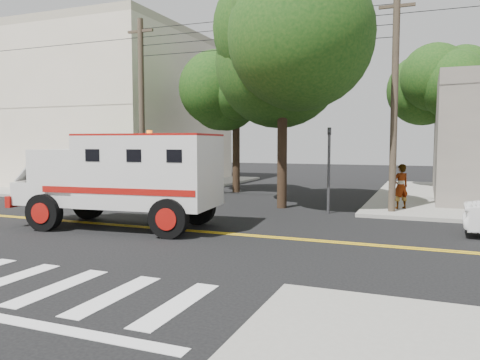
% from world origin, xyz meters
% --- Properties ---
extents(ground, '(100.00, 100.00, 0.00)m').
position_xyz_m(ground, '(0.00, 0.00, 0.00)').
color(ground, black).
rests_on(ground, ground).
extents(sidewalk_nw, '(17.00, 17.00, 0.15)m').
position_xyz_m(sidewalk_nw, '(-13.50, 13.50, 0.07)').
color(sidewalk_nw, gray).
rests_on(sidewalk_nw, ground).
extents(building_left, '(16.00, 14.00, 10.00)m').
position_xyz_m(building_left, '(-15.50, 15.00, 5.15)').
color(building_left, beige).
rests_on(building_left, sidewalk_nw).
extents(utility_pole_left, '(0.28, 0.28, 9.00)m').
position_xyz_m(utility_pole_left, '(-5.60, 6.00, 4.50)').
color(utility_pole_left, '#382D23').
rests_on(utility_pole_left, ground).
extents(utility_pole_right, '(0.28, 0.28, 9.00)m').
position_xyz_m(utility_pole_right, '(6.30, 6.20, 4.50)').
color(utility_pole_right, '#382D23').
rests_on(utility_pole_right, ground).
extents(tree_main, '(6.08, 5.70, 9.85)m').
position_xyz_m(tree_main, '(1.94, 6.21, 7.20)').
color(tree_main, black).
rests_on(tree_main, ground).
extents(tree_left, '(4.48, 4.20, 7.70)m').
position_xyz_m(tree_left, '(-2.68, 11.79, 5.73)').
color(tree_left, black).
rests_on(tree_left, ground).
extents(tree_right, '(4.80, 4.50, 8.20)m').
position_xyz_m(tree_right, '(8.84, 15.77, 6.09)').
color(tree_right, black).
rests_on(tree_right, ground).
extents(traffic_signal, '(0.15, 0.18, 3.60)m').
position_xyz_m(traffic_signal, '(3.80, 5.60, 2.23)').
color(traffic_signal, '#3F3F42').
rests_on(traffic_signal, ground).
extents(accessibility_sign, '(0.45, 0.10, 2.02)m').
position_xyz_m(accessibility_sign, '(-6.20, 6.17, 1.37)').
color(accessibility_sign, '#3F3F42').
rests_on(accessibility_sign, ground).
extents(palm_planter, '(3.52, 2.63, 2.36)m').
position_xyz_m(palm_planter, '(-7.44, 6.62, 1.65)').
color(palm_planter, '#1E3314').
rests_on(palm_planter, sidewalk_nw).
extents(armored_truck, '(7.40, 3.50, 3.26)m').
position_xyz_m(armored_truck, '(-2.12, -0.30, 1.86)').
color(armored_truck, silver).
rests_on(armored_truck, ground).
extents(pedestrian_a, '(0.83, 0.78, 1.91)m').
position_xyz_m(pedestrian_a, '(6.59, 7.13, 1.11)').
color(pedestrian_a, gray).
rests_on(pedestrian_a, sidewalk_ne).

